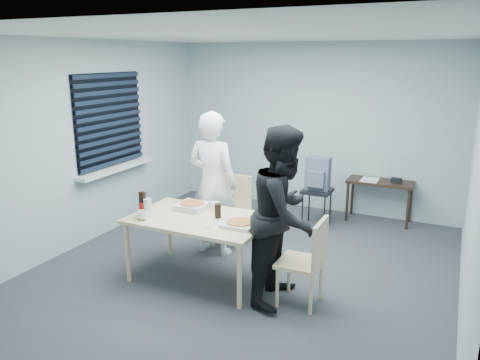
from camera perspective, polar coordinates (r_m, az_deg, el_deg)
The scene contains 19 objects.
room at distance 6.60m, azimuth -15.35°, elevation 6.12°, with size 5.00×5.00×5.00m.
dining_table at distance 5.08m, azimuth -4.97°, elevation -5.20°, with size 1.46×0.92×0.71m.
chair_far at distance 6.10m, azimuth -0.82°, elevation -3.01°, with size 0.42×0.42×0.89m.
chair_right at distance 4.63m, azimuth 8.41°, elevation -9.22°, with size 0.42×0.42×0.89m.
person_white at distance 5.68m, azimuth -3.36°, elevation -0.48°, with size 0.65×0.42×1.77m, color white.
person_black at distance 4.60m, azimuth 5.40°, elevation -4.27°, with size 0.86×0.47×1.77m, color black.
side_table at distance 7.14m, azimuth 16.70°, elevation -0.71°, with size 0.94×0.42×0.62m.
stool at distance 6.76m, azimuth 9.36°, elevation -2.03°, with size 0.40×0.40×0.55m.
backpack at distance 6.65m, azimuth 9.45°, elevation 0.72°, with size 0.33×0.24×0.47m.
pizza_box_a at distance 5.32m, azimuth -5.82°, elevation -3.16°, with size 0.32×0.32×0.08m.
pizza_box_b at distance 4.80m, azimuth 0.01°, elevation -5.31°, with size 0.33×0.33×0.05m.
mug_a at distance 5.07m, azimuth -11.76°, elevation -4.22°, with size 0.12×0.12×0.10m, color white.
mug_b at distance 5.27m, azimuth -3.06°, elevation -3.18°, with size 0.10×0.10×0.09m, color white.
cola_glass at distance 5.01m, azimuth -2.72°, elevation -3.77°, with size 0.07×0.07×0.16m, color black.
soda_bottle at distance 5.15m, azimuth -11.77°, elevation -2.96°, with size 0.08×0.08×0.27m.
plastic_cups at distance 5.13m, azimuth -11.20°, elevation -3.34°, with size 0.08×0.08×0.20m, color silver.
rubber_band at distance 4.75m, azimuth -3.88°, elevation -5.86°, with size 0.05×0.05×0.00m, color red.
papers at distance 7.13m, azimuth 15.54°, elevation 0.03°, with size 0.24×0.33×0.01m, color white.
black_box at distance 7.08m, azimuth 18.52°, elevation -0.04°, with size 0.15×0.10×0.06m, color black.
Camera 1 is at (2.07, -4.54, 2.40)m, focal length 35.00 mm.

